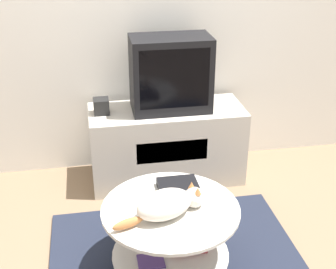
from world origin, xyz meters
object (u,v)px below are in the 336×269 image
(speaker, at_px, (101,106))
(cat, at_px, (168,204))
(dvd_box, at_px, (178,187))
(tv, at_px, (171,74))

(speaker, distance_m, cat, 1.12)
(dvd_box, relative_size, cat, 0.44)
(speaker, relative_size, dvd_box, 0.49)
(tv, xyz_separation_m, speaker, (-0.49, 0.01, -0.21))
(tv, bearing_deg, cat, -101.13)
(tv, bearing_deg, speaker, 179.12)
(tv, xyz_separation_m, cat, (-0.21, -1.08, -0.32))
(dvd_box, bearing_deg, speaker, 113.27)
(tv, relative_size, speaker, 5.09)
(tv, relative_size, cat, 1.09)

